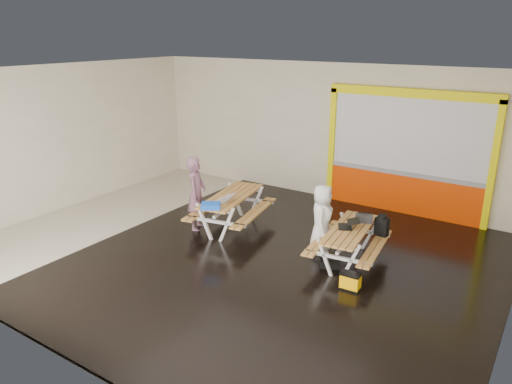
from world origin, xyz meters
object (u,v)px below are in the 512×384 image
Objects in this scene: person_right at (322,219)px; toolbox at (364,218)px; picnic_table_right at (349,237)px; laptop_left at (225,199)px; backpack at (382,225)px; person_left at (197,194)px; fluke_bag at (350,282)px; dark_case at (330,263)px; blue_pouch at (211,206)px; laptop_right at (348,225)px; picnic_table_left at (231,203)px.

person_right is 3.77× the size of toolbox.
laptop_left is (-2.72, -0.23, 0.30)m from picnic_table_right.
person_right is at bearing -151.86° from backpack.
person_right reaches higher than backpack.
person_left is at bearing -175.32° from laptop_left.
laptop_left is 1.27× the size of fluke_bag.
picnic_table_right is at bearing 62.15° from dark_case.
toolbox is at bearing -100.88° from person_left.
blue_pouch is at bearing -143.72° from person_left.
toolbox is 1.04× the size of fluke_bag.
backpack is at bearing -99.21° from person_left.
fluke_bag is (0.45, -0.95, -0.37)m from picnic_table_right.
picnic_table_right is at bearing -122.68° from backpack.
laptop_right is 1.25m from fluke_bag.
laptop_right is 0.79m from dark_case.
laptop_left reaches higher than toolbox.
person_left is at bearing 148.90° from blue_pouch.
picnic_table_right is at bearing -107.76° from person_left.
backpack is at bearing 59.06° from dark_case.
picnic_table_right is at bearing 4.92° from laptop_left.
blue_pouch is at bearing -81.07° from picnic_table_left.
person_left is at bearing 77.96° from person_right.
person_left is 3.34m from dark_case.
dark_case is at bearing -156.84° from person_right.
picnic_table_right is 0.61m from dark_case.
dark_case is 0.87m from fluke_bag.
person_right is 0.57m from laptop_right.
toolbox is at bearing -82.72° from person_right.
person_left is 3.42m from laptop_right.
person_left is 3.95× the size of backpack.
picnic_table_left is 1.63× the size of person_right.
person_left is 2.87m from person_right.
picnic_table_right is 1.42× the size of person_right.
picnic_table_right is (2.84, -0.14, -0.06)m from picnic_table_left.
laptop_left is at bearing -72.75° from picnic_table_left.
laptop_right is at bearing -126.90° from backpack.
picnic_table_right is 2.82m from blue_pouch.
toolbox reaches higher than laptop_right.
person_left is at bearing -144.78° from picnic_table_left.
backpack is 1.65m from fluke_bag.
blue_pouch is at bearing -87.39° from laptop_left.
person_right is 3.93× the size of fluke_bag.
blue_pouch is 3.22m from fluke_bag.
person_left is at bearing -168.26° from toolbox.
picnic_table_left is 2.84m from picnic_table_right.
blue_pouch is at bearing -156.05° from backpack.
laptop_right is at bearing -109.65° from toolbox.
laptop_left is 2.90m from toolbox.
laptop_right is 0.76m from backpack.
picnic_table_right is 5.35× the size of toolbox.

